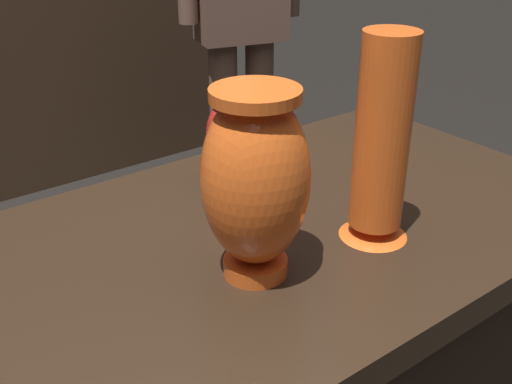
# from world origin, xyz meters

# --- Properties ---
(vase_centerpiece) EXTENTS (0.15, 0.15, 0.27)m
(vase_centerpiece) POSITION_xyz_m (-0.07, -0.09, 0.95)
(vase_centerpiece) COLOR #E55B1E
(vase_centerpiece) RESTS_ON display_plinth
(vase_tall_behind) EXTENTS (0.11, 0.11, 0.32)m
(vase_tall_behind) POSITION_xyz_m (0.14, -0.12, 0.95)
(vase_tall_behind) COLOR #E55B1E
(vase_tall_behind) RESTS_ON display_plinth
(vase_left_accent) EXTENTS (0.11, 0.11, 0.17)m
(vase_left_accent) POSITION_xyz_m (0.08, 0.16, 0.89)
(vase_left_accent) COLOR red
(vase_left_accent) RESTS_ON display_plinth
(visitor_near_right) EXTENTS (0.46, 0.26, 1.56)m
(visitor_near_right) POSITION_xyz_m (0.84, 1.21, 0.91)
(visitor_near_right) COLOR brown
(visitor_near_right) RESTS_ON ground_plane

